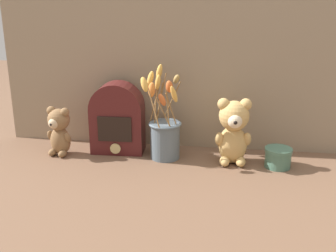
# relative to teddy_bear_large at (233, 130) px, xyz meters

# --- Properties ---
(ground_plane) EXTENTS (4.00, 4.00, 0.00)m
(ground_plane) POSITION_rel_teddy_bear_large_xyz_m (-0.23, -0.01, -0.13)
(ground_plane) COLOR brown
(backdrop_wall) EXTENTS (1.34, 0.02, 0.67)m
(backdrop_wall) POSITION_rel_teddy_bear_large_xyz_m (-0.23, 0.15, 0.21)
(backdrop_wall) COLOR gray
(backdrop_wall) RESTS_ON ground
(teddy_bear_large) EXTENTS (0.13, 0.12, 0.24)m
(teddy_bear_large) POSITION_rel_teddy_bear_large_xyz_m (0.00, 0.00, 0.00)
(teddy_bear_large) COLOR tan
(teddy_bear_large) RESTS_ON ground
(teddy_bear_medium) EXTENTS (0.10, 0.09, 0.19)m
(teddy_bear_medium) POSITION_rel_teddy_bear_large_xyz_m (-0.64, -0.01, -0.03)
(teddy_bear_medium) COLOR olive
(teddy_bear_medium) RESTS_ON ground
(flower_vase) EXTENTS (0.14, 0.19, 0.34)m
(flower_vase) POSITION_rel_teddy_bear_large_xyz_m (-0.25, 0.02, -0.03)
(flower_vase) COLOR slate
(flower_vase) RESTS_ON ground
(vintage_radio) EXTENTS (0.20, 0.11, 0.27)m
(vintage_radio) POSITION_rel_teddy_bear_large_xyz_m (-0.43, 0.05, 0.01)
(vintage_radio) COLOR #4C1919
(vintage_radio) RESTS_ON ground
(decorative_tin_tall) EXTENTS (0.10, 0.10, 0.07)m
(decorative_tin_tall) POSITION_rel_teddy_bear_large_xyz_m (0.16, -0.02, -0.09)
(decorative_tin_tall) COLOR #47705B
(decorative_tin_tall) RESTS_ON ground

